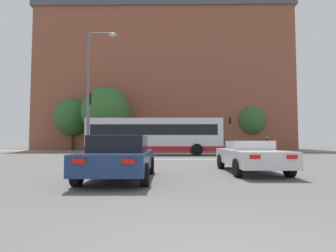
{
  "coord_description": "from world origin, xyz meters",
  "views": [
    {
      "loc": [
        -0.62,
        -2.53,
        1.24
      ],
      "look_at": [
        -0.93,
        21.61,
        2.61
      ],
      "focal_mm": 28.0,
      "sensor_mm": 36.0,
      "label": 1
    }
  ],
  "objects_px": {
    "traffic_light_near_left": "(89,115)",
    "car_roadster_right": "(250,156)",
    "bus_crossing_lead": "(155,135)",
    "street_lamp_junction": "(92,82)",
    "pedestrian_walking_west": "(268,142)",
    "car_saloon_left": "(120,157)",
    "traffic_light_far_right": "(230,128)",
    "pedestrian_walking_east": "(198,143)",
    "pedestrian_waiting": "(185,143)"
  },
  "relations": [
    {
      "from": "traffic_light_near_left",
      "to": "car_roadster_right",
      "type": "bearing_deg",
      "value": -40.19
    },
    {
      "from": "car_roadster_right",
      "to": "bus_crossing_lead",
      "type": "xyz_separation_m",
      "value": [
        -4.61,
        12.66,
        1.06
      ]
    },
    {
      "from": "car_roadster_right",
      "to": "street_lamp_junction",
      "type": "bearing_deg",
      "value": 141.21
    },
    {
      "from": "street_lamp_junction",
      "to": "pedestrian_walking_west",
      "type": "height_order",
      "value": "street_lamp_junction"
    },
    {
      "from": "car_saloon_left",
      "to": "traffic_light_far_right",
      "type": "xyz_separation_m",
      "value": [
        8.61,
        22.4,
        1.99
      ]
    },
    {
      "from": "car_roadster_right",
      "to": "bus_crossing_lead",
      "type": "distance_m",
      "value": 13.52
    },
    {
      "from": "bus_crossing_lead",
      "to": "pedestrian_walking_west",
      "type": "height_order",
      "value": "bus_crossing_lead"
    },
    {
      "from": "traffic_light_far_right",
      "to": "pedestrian_walking_west",
      "type": "distance_m",
      "value": 4.99
    },
    {
      "from": "car_roadster_right",
      "to": "traffic_light_far_right",
      "type": "xyz_separation_m",
      "value": [
        3.81,
        20.47,
        2.07
      ]
    },
    {
      "from": "traffic_light_far_right",
      "to": "car_saloon_left",
      "type": "bearing_deg",
      "value": -111.04
    },
    {
      "from": "street_lamp_junction",
      "to": "pedestrian_walking_east",
      "type": "bearing_deg",
      "value": 61.68
    },
    {
      "from": "car_saloon_left",
      "to": "traffic_light_far_right",
      "type": "bearing_deg",
      "value": 67.99
    },
    {
      "from": "bus_crossing_lead",
      "to": "traffic_light_near_left",
      "type": "bearing_deg",
      "value": -38.96
    },
    {
      "from": "street_lamp_junction",
      "to": "pedestrian_walking_east",
      "type": "height_order",
      "value": "street_lamp_junction"
    },
    {
      "from": "traffic_light_near_left",
      "to": "pedestrian_walking_east",
      "type": "distance_m",
      "value": 17.48
    },
    {
      "from": "pedestrian_waiting",
      "to": "car_saloon_left",
      "type": "bearing_deg",
      "value": -101.48
    },
    {
      "from": "pedestrian_walking_west",
      "to": "traffic_light_far_right",
      "type": "bearing_deg",
      "value": 107.0
    },
    {
      "from": "traffic_light_far_right",
      "to": "pedestrian_walking_east",
      "type": "relative_size",
      "value": 2.43
    },
    {
      "from": "car_roadster_right",
      "to": "car_saloon_left",
      "type": "bearing_deg",
      "value": -159.17
    },
    {
      "from": "pedestrian_walking_west",
      "to": "pedestrian_waiting",
      "type": "bearing_deg",
      "value": 92.26
    },
    {
      "from": "car_roadster_right",
      "to": "bus_crossing_lead",
      "type": "bearing_deg",
      "value": 108.97
    },
    {
      "from": "car_roadster_right",
      "to": "pedestrian_walking_east",
      "type": "xyz_separation_m",
      "value": [
        0.24,
        22.26,
        0.32
      ]
    },
    {
      "from": "car_saloon_left",
      "to": "traffic_light_near_left",
      "type": "distance_m",
      "value": 10.46
    },
    {
      "from": "car_roadster_right",
      "to": "street_lamp_junction",
      "type": "height_order",
      "value": "street_lamp_junction"
    },
    {
      "from": "bus_crossing_lead",
      "to": "pedestrian_walking_west",
      "type": "distance_m",
      "value": 15.64
    },
    {
      "from": "car_saloon_left",
      "to": "street_lamp_junction",
      "type": "xyz_separation_m",
      "value": [
        -3.49,
        8.35,
        4.34
      ]
    },
    {
      "from": "pedestrian_walking_east",
      "to": "traffic_light_near_left",
      "type": "bearing_deg",
      "value": -31.36
    },
    {
      "from": "street_lamp_junction",
      "to": "car_saloon_left",
      "type": "bearing_deg",
      "value": -67.31
    },
    {
      "from": "traffic_light_near_left",
      "to": "car_saloon_left",
      "type": "bearing_deg",
      "value": -66.79
    },
    {
      "from": "car_saloon_left",
      "to": "pedestrian_walking_west",
      "type": "height_order",
      "value": "pedestrian_walking_west"
    },
    {
      "from": "street_lamp_junction",
      "to": "traffic_light_near_left",
      "type": "bearing_deg",
      "value": 117.34
    },
    {
      "from": "traffic_light_far_right",
      "to": "pedestrian_waiting",
      "type": "distance_m",
      "value": 5.76
    },
    {
      "from": "pedestrian_waiting",
      "to": "pedestrian_walking_east",
      "type": "xyz_separation_m",
      "value": [
        1.63,
        0.09,
        0.06
      ]
    },
    {
      "from": "car_roadster_right",
      "to": "pedestrian_walking_west",
      "type": "height_order",
      "value": "pedestrian_walking_west"
    },
    {
      "from": "bus_crossing_lead",
      "to": "traffic_light_near_left",
      "type": "xyz_separation_m",
      "value": [
        -4.21,
        -5.21,
        1.32
      ]
    },
    {
      "from": "traffic_light_far_right",
      "to": "pedestrian_walking_east",
      "type": "distance_m",
      "value": 4.36
    },
    {
      "from": "street_lamp_junction",
      "to": "pedestrian_walking_east",
      "type": "distance_m",
      "value": 18.45
    },
    {
      "from": "street_lamp_junction",
      "to": "pedestrian_walking_west",
      "type": "xyz_separation_m",
      "value": [
        16.75,
        14.81,
        -4.01
      ]
    },
    {
      "from": "car_saloon_left",
      "to": "street_lamp_junction",
      "type": "relative_size",
      "value": 0.52
    },
    {
      "from": "bus_crossing_lead",
      "to": "traffic_light_near_left",
      "type": "height_order",
      "value": "traffic_light_near_left"
    },
    {
      "from": "bus_crossing_lead",
      "to": "pedestrian_walking_east",
      "type": "height_order",
      "value": "bus_crossing_lead"
    },
    {
      "from": "car_roadster_right",
      "to": "pedestrian_walking_west",
      "type": "bearing_deg",
      "value": 67.26
    },
    {
      "from": "bus_crossing_lead",
      "to": "pedestrian_walking_east",
      "type": "relative_size",
      "value": 7.05
    },
    {
      "from": "street_lamp_junction",
      "to": "pedestrian_waiting",
      "type": "xyz_separation_m",
      "value": [
        6.9,
        15.74,
        -4.15
      ]
    },
    {
      "from": "bus_crossing_lead",
      "to": "traffic_light_far_right",
      "type": "xyz_separation_m",
      "value": [
        8.42,
        7.81,
        1.0
      ]
    },
    {
      "from": "car_roadster_right",
      "to": "traffic_light_near_left",
      "type": "relative_size",
      "value": 1.0
    },
    {
      "from": "car_saloon_left",
      "to": "pedestrian_waiting",
      "type": "distance_m",
      "value": 24.33
    },
    {
      "from": "traffic_light_near_left",
      "to": "street_lamp_junction",
      "type": "distance_m",
      "value": 2.33
    },
    {
      "from": "street_lamp_junction",
      "to": "pedestrian_walking_west",
      "type": "distance_m",
      "value": 22.71
    },
    {
      "from": "bus_crossing_lead",
      "to": "street_lamp_junction",
      "type": "relative_size",
      "value": 1.37
    }
  ]
}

